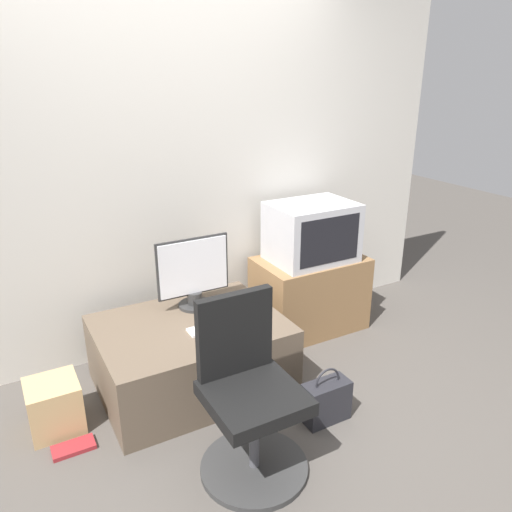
{
  "coord_description": "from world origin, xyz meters",
  "views": [
    {
      "loc": [
        -1.06,
        -1.79,
        1.88
      ],
      "look_at": [
        0.47,
        0.96,
        0.68
      ],
      "focal_mm": 35.0,
      "sensor_mm": 36.0,
      "label": 1
    }
  ],
  "objects": [
    {
      "name": "mouse",
      "position": [
        0.19,
        0.59,
        0.45
      ],
      "size": [
        0.06,
        0.04,
        0.03
      ],
      "color": "#4C4C51",
      "rests_on": "desk"
    },
    {
      "name": "desk",
      "position": [
        -0.12,
        0.74,
        0.21
      ],
      "size": [
        1.1,
        0.84,
        0.43
      ],
      "color": "brown",
      "rests_on": "ground_plane"
    },
    {
      "name": "office_chair",
      "position": [
        -0.13,
        -0.04,
        0.37
      ],
      "size": [
        0.54,
        0.54,
        0.89
      ],
      "color": "#333333",
      "rests_on": "ground_plane"
    },
    {
      "name": "handbag",
      "position": [
        0.41,
        0.05,
        0.13
      ],
      "size": [
        0.27,
        0.13,
        0.34
      ],
      "color": "#232328",
      "rests_on": "ground_plane"
    },
    {
      "name": "crt_tv",
      "position": [
        0.94,
        0.98,
        0.77
      ],
      "size": [
        0.59,
        0.44,
        0.42
      ],
      "color": "#B7B7BC",
      "rests_on": "side_stand"
    },
    {
      "name": "wall_back",
      "position": [
        0.0,
        1.32,
        1.3
      ],
      "size": [
        4.4,
        0.05,
        2.6
      ],
      "color": "beige",
      "rests_on": "ground_plane"
    },
    {
      "name": "keyboard",
      "position": [
        -0.02,
        0.61,
        0.44
      ],
      "size": [
        0.29,
        0.1,
        0.01
      ],
      "color": "white",
      "rests_on": "desk"
    },
    {
      "name": "ground_plane",
      "position": [
        0.0,
        0.0,
        0.0
      ],
      "size": [
        12.0,
        12.0,
        0.0
      ],
      "primitive_type": "plane",
      "color": "#4C4742"
    },
    {
      "name": "cardboard_box_lower",
      "position": [
        -0.93,
        0.72,
        0.14
      ],
      "size": [
        0.27,
        0.27,
        0.29
      ],
      "color": "tan",
      "rests_on": "ground_plane"
    },
    {
      "name": "side_stand",
      "position": [
        0.95,
        1.0,
        0.28
      ],
      "size": [
        0.79,
        0.5,
        0.56
      ],
      "color": "olive",
      "rests_on": "ground_plane"
    },
    {
      "name": "main_monitor",
      "position": [
        0.0,
        0.93,
        0.66
      ],
      "size": [
        0.48,
        0.21,
        0.46
      ],
      "color": "#2D2D2D",
      "rests_on": "desk"
    },
    {
      "name": "book",
      "position": [
        -0.89,
        0.49,
        0.01
      ],
      "size": [
        0.22,
        0.11,
        0.02
      ],
      "color": "maroon",
      "rests_on": "ground_plane"
    }
  ]
}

